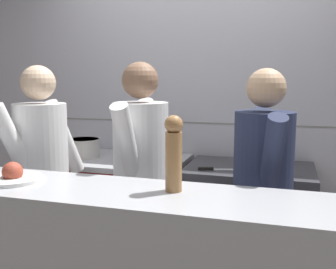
% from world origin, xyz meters
% --- Properties ---
extents(wall_back_tiled, '(8.00, 0.06, 2.60)m').
position_xyz_m(wall_back_tiled, '(0.00, 1.41, 1.30)').
color(wall_back_tiled, silver).
rests_on(wall_back_tiled, ground_plane).
extents(oven_range, '(1.12, 0.71, 0.88)m').
position_xyz_m(oven_range, '(-0.57, 1.00, 0.44)').
color(oven_range, maroon).
rests_on(oven_range, ground_plane).
extents(prep_counter, '(0.92, 0.65, 0.88)m').
position_xyz_m(prep_counter, '(0.49, 1.00, 0.44)').
color(prep_counter, '#38383D').
rests_on(prep_counter, ground_plane).
extents(stock_pot, '(0.26, 0.26, 0.15)m').
position_xyz_m(stock_pot, '(-0.84, 0.96, 0.97)').
color(stock_pot, beige).
rests_on(stock_pot, oven_range).
extents(sauce_pot, '(0.31, 0.31, 0.23)m').
position_xyz_m(sauce_pot, '(-0.28, 0.98, 1.01)').
color(sauce_pot, '#2D2D33').
rests_on(sauce_pot, oven_range).
extents(chefs_knife, '(0.38, 0.14, 0.02)m').
position_xyz_m(chefs_knife, '(0.30, 0.85, 0.89)').
color(chefs_knife, '#B7BABF').
rests_on(chefs_knife, prep_counter).
extents(plated_dish_main, '(0.28, 0.28, 0.10)m').
position_xyz_m(plated_dish_main, '(-0.50, -0.33, 1.07)').
color(plated_dish_main, white).
rests_on(plated_dish_main, pass_counter).
extents(pepper_mill, '(0.08, 0.08, 0.33)m').
position_xyz_m(pepper_mill, '(0.27, -0.27, 1.22)').
color(pepper_mill, '#AD7A47').
rests_on(pepper_mill, pass_counter).
extents(chef_head_cook, '(0.40, 0.70, 1.60)m').
position_xyz_m(chef_head_cook, '(-0.73, 0.23, 0.89)').
color(chef_head_cook, black).
rests_on(chef_head_cook, ground_plane).
extents(chef_sous, '(0.33, 0.70, 1.62)m').
position_xyz_m(chef_sous, '(-0.10, 0.30, 0.90)').
color(chef_sous, black).
rests_on(chef_sous, ground_plane).
extents(chef_line, '(0.39, 0.69, 1.58)m').
position_xyz_m(chef_line, '(0.62, 0.29, 0.88)').
color(chef_line, black).
rests_on(chef_line, ground_plane).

